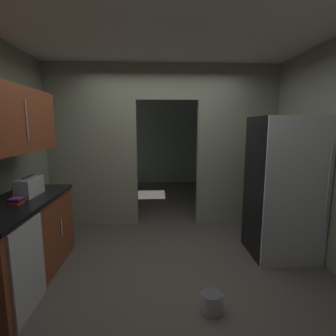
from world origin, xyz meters
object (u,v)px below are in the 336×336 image
(dishwasher, at_px, (29,268))
(book_stack, at_px, (16,201))
(refrigerator, at_px, (283,188))
(paint_can, at_px, (212,302))
(boombox, at_px, (29,187))

(dishwasher, height_order, book_stack, book_stack)
(refrigerator, relative_size, paint_can, 9.10)
(boombox, bearing_deg, refrigerator, 4.56)
(book_stack, xyz_separation_m, paint_can, (1.91, -0.48, -0.84))
(refrigerator, bearing_deg, book_stack, -169.69)
(dishwasher, xyz_separation_m, paint_can, (1.64, -0.09, -0.33))
(dishwasher, distance_m, book_stack, 0.70)
(dishwasher, relative_size, paint_can, 4.26)
(dishwasher, distance_m, boombox, 0.95)
(boombox, relative_size, paint_can, 1.99)
(boombox, distance_m, paint_can, 2.27)
(dishwasher, bearing_deg, paint_can, -3.06)
(refrigerator, relative_size, dishwasher, 2.13)
(refrigerator, bearing_deg, paint_can, -137.46)
(refrigerator, relative_size, boombox, 4.57)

